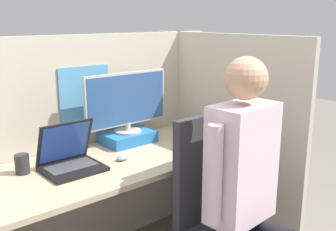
{
  "coord_description": "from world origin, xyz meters",
  "views": [
    {
      "loc": [
        -1.12,
        -1.46,
        1.54
      ],
      "look_at": [
        0.28,
        0.17,
        1.0
      ],
      "focal_mm": 42.0,
      "sensor_mm": 36.0,
      "label": 1
    }
  ],
  "objects_px": {
    "laptop": "(70,160)",
    "office_chair": "(223,217)",
    "paper_box": "(128,137)",
    "pen_cup": "(22,164)",
    "person": "(248,179)",
    "stapler": "(193,128)",
    "monitor": "(127,101)",
    "carrot_toy": "(187,150)"
  },
  "relations": [
    {
      "from": "laptop",
      "to": "carrot_toy",
      "type": "height_order",
      "value": "laptop"
    },
    {
      "from": "stapler",
      "to": "pen_cup",
      "type": "relative_size",
      "value": 1.57
    },
    {
      "from": "person",
      "to": "pen_cup",
      "type": "relative_size",
      "value": 13.32
    },
    {
      "from": "laptop",
      "to": "pen_cup",
      "type": "distance_m",
      "value": 0.24
    },
    {
      "from": "monitor",
      "to": "office_chair",
      "type": "bearing_deg",
      "value": -87.14
    },
    {
      "from": "person",
      "to": "stapler",
      "type": "bearing_deg",
      "value": 61.21
    },
    {
      "from": "monitor",
      "to": "stapler",
      "type": "distance_m",
      "value": 0.57
    },
    {
      "from": "pen_cup",
      "to": "office_chair",
      "type": "bearing_deg",
      "value": -43.71
    },
    {
      "from": "monitor",
      "to": "laptop",
      "type": "height_order",
      "value": "monitor"
    },
    {
      "from": "carrot_toy",
      "to": "paper_box",
      "type": "bearing_deg",
      "value": 108.42
    },
    {
      "from": "paper_box",
      "to": "monitor",
      "type": "xyz_separation_m",
      "value": [
        -0.0,
        0.0,
        0.24
      ]
    },
    {
      "from": "person",
      "to": "pen_cup",
      "type": "xyz_separation_m",
      "value": [
        -0.75,
        0.87,
        0.01
      ]
    },
    {
      "from": "pen_cup",
      "to": "monitor",
      "type": "bearing_deg",
      "value": 6.08
    },
    {
      "from": "laptop",
      "to": "office_chair",
      "type": "distance_m",
      "value": 0.86
    },
    {
      "from": "person",
      "to": "office_chair",
      "type": "bearing_deg",
      "value": 86.49
    },
    {
      "from": "monitor",
      "to": "laptop",
      "type": "distance_m",
      "value": 0.58
    },
    {
      "from": "office_chair",
      "to": "paper_box",
      "type": "bearing_deg",
      "value": 92.87
    },
    {
      "from": "monitor",
      "to": "person",
      "type": "relative_size",
      "value": 0.43
    },
    {
      "from": "office_chair",
      "to": "person",
      "type": "distance_m",
      "value": 0.31
    },
    {
      "from": "stapler",
      "to": "office_chair",
      "type": "height_order",
      "value": "office_chair"
    },
    {
      "from": "stapler",
      "to": "office_chair",
      "type": "xyz_separation_m",
      "value": [
        -0.47,
        -0.71,
        -0.24
      ]
    },
    {
      "from": "monitor",
      "to": "laptop",
      "type": "relative_size",
      "value": 1.98
    },
    {
      "from": "paper_box",
      "to": "office_chair",
      "type": "xyz_separation_m",
      "value": [
        0.04,
        -0.8,
        -0.26
      ]
    },
    {
      "from": "paper_box",
      "to": "stapler",
      "type": "xyz_separation_m",
      "value": [
        0.51,
        -0.08,
        -0.01
      ]
    },
    {
      "from": "laptop",
      "to": "stapler",
      "type": "relative_size",
      "value": 1.86
    },
    {
      "from": "paper_box",
      "to": "carrot_toy",
      "type": "height_order",
      "value": "paper_box"
    },
    {
      "from": "laptop",
      "to": "office_chair",
      "type": "relative_size",
      "value": 0.29
    },
    {
      "from": "monitor",
      "to": "carrot_toy",
      "type": "bearing_deg",
      "value": -71.7
    },
    {
      "from": "paper_box",
      "to": "office_chair",
      "type": "relative_size",
      "value": 0.31
    },
    {
      "from": "laptop",
      "to": "person",
      "type": "bearing_deg",
      "value": -55.27
    },
    {
      "from": "stapler",
      "to": "office_chair",
      "type": "relative_size",
      "value": 0.15
    },
    {
      "from": "person",
      "to": "carrot_toy",
      "type": "bearing_deg",
      "value": 78.83
    },
    {
      "from": "laptop",
      "to": "pen_cup",
      "type": "relative_size",
      "value": 2.92
    },
    {
      "from": "paper_box",
      "to": "person",
      "type": "relative_size",
      "value": 0.24
    },
    {
      "from": "laptop",
      "to": "carrot_toy",
      "type": "xyz_separation_m",
      "value": [
        0.64,
        -0.23,
        -0.03
      ]
    },
    {
      "from": "paper_box",
      "to": "pen_cup",
      "type": "xyz_separation_m",
      "value": [
        -0.72,
        -0.07,
        0.02
      ]
    },
    {
      "from": "monitor",
      "to": "stapler",
      "type": "bearing_deg",
      "value": -9.4
    },
    {
      "from": "paper_box",
      "to": "laptop",
      "type": "distance_m",
      "value": 0.53
    },
    {
      "from": "paper_box",
      "to": "laptop",
      "type": "xyz_separation_m",
      "value": [
        -0.5,
        -0.18,
        0.01
      ]
    },
    {
      "from": "paper_box",
      "to": "pen_cup",
      "type": "relative_size",
      "value": 3.16
    },
    {
      "from": "pen_cup",
      "to": "person",
      "type": "bearing_deg",
      "value": -49.49
    },
    {
      "from": "pen_cup",
      "to": "stapler",
      "type": "bearing_deg",
      "value": -0.36
    }
  ]
}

